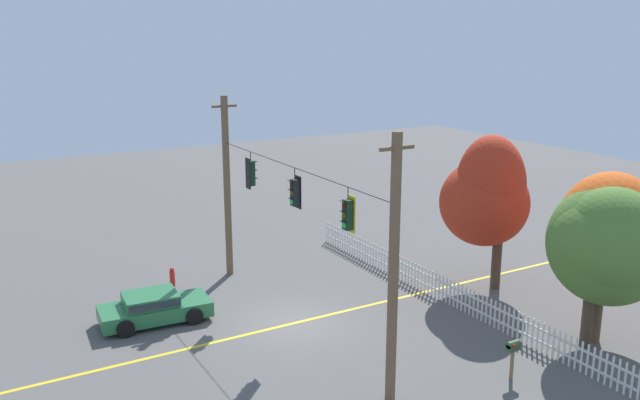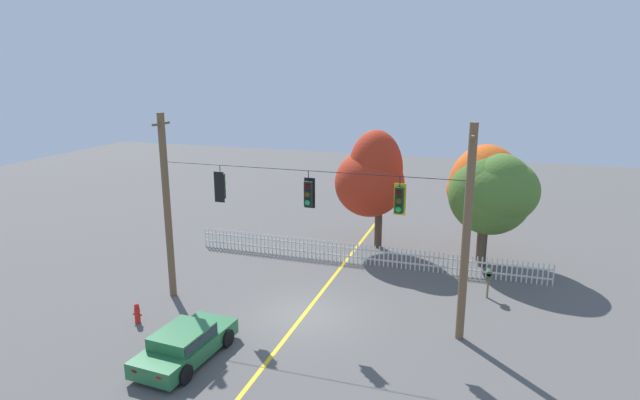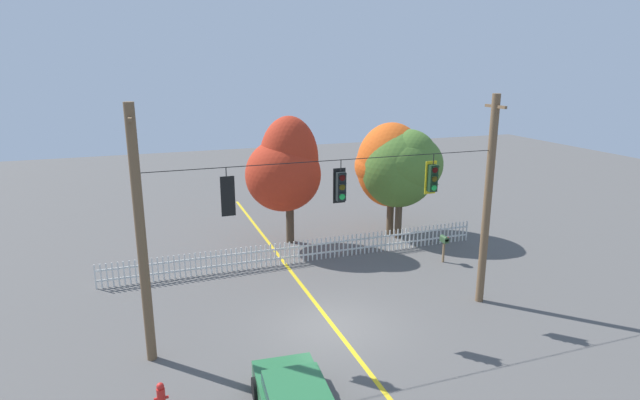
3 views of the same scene
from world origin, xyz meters
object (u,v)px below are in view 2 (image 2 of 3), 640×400
at_px(autumn_maple_mid, 487,190).
at_px(parked_car, 185,343).
at_px(traffic_signal_northbound_primary, 221,186).
at_px(traffic_signal_southbound_primary, 399,200).
at_px(traffic_signal_eastbound_side, 309,193).
at_px(roadside_mailbox, 489,275).
at_px(autumn_maple_near_fence, 372,178).
at_px(autumn_oak_far_east, 494,190).
at_px(fire_hydrant, 137,313).

height_order(autumn_maple_mid, parked_car, autumn_maple_mid).
distance_m(traffic_signal_northbound_primary, traffic_signal_southbound_primary, 7.18).
relative_size(traffic_signal_eastbound_side, autumn_maple_mid, 0.24).
height_order(autumn_maple_mid, roadside_mailbox, autumn_maple_mid).
xyz_separation_m(traffic_signal_northbound_primary, traffic_signal_southbound_primary, (7.18, 0.02, 0.00)).
xyz_separation_m(autumn_maple_near_fence, autumn_oak_far_east, (6.18, -0.41, -0.13)).
bearing_deg(traffic_signal_northbound_primary, roadside_mailbox, 20.78).
distance_m(traffic_signal_northbound_primary, autumn_maple_near_fence, 9.66).
distance_m(traffic_signal_southbound_primary, roadside_mailbox, 6.55).
height_order(traffic_signal_southbound_primary, autumn_oak_far_east, traffic_signal_southbound_primary).
bearing_deg(traffic_signal_eastbound_side, autumn_maple_mid, 53.52).
distance_m(traffic_signal_northbound_primary, autumn_oak_far_east, 13.33).
bearing_deg(roadside_mailbox, traffic_signal_northbound_primary, -159.22).
xyz_separation_m(traffic_signal_eastbound_side, roadside_mailbox, (6.78, 3.96, -4.00)).
bearing_deg(traffic_signal_northbound_primary, autumn_maple_near_fence, 63.52).
distance_m(traffic_signal_eastbound_side, autumn_maple_near_fence, 8.66).
relative_size(traffic_signal_northbound_primary, fire_hydrant, 1.81).
relative_size(traffic_signal_southbound_primary, autumn_oak_far_east, 0.25).
distance_m(traffic_signal_eastbound_side, autumn_maple_mid, 10.82).
height_order(autumn_maple_near_fence, fire_hydrant, autumn_maple_near_fence).
bearing_deg(parked_car, autumn_maple_near_fence, 75.01).
relative_size(autumn_maple_mid, autumn_oak_far_east, 1.05).
distance_m(autumn_maple_near_fence, roadside_mailbox, 8.28).
bearing_deg(roadside_mailbox, autumn_maple_mid, 94.72).
height_order(parked_car, roadside_mailbox, roadside_mailbox).
distance_m(autumn_maple_mid, roadside_mailbox, 5.41).
bearing_deg(autumn_maple_mid, traffic_signal_northbound_primary, -139.43).
bearing_deg(autumn_maple_mid, roadside_mailbox, -85.28).
bearing_deg(autumn_maple_near_fence, traffic_signal_eastbound_side, -93.71).
relative_size(traffic_signal_southbound_primary, autumn_maple_near_fence, 0.22).
height_order(traffic_signal_northbound_primary, autumn_maple_near_fence, autumn_maple_near_fence).
bearing_deg(traffic_signal_eastbound_side, fire_hydrant, -156.31).
bearing_deg(autumn_maple_mid, parked_car, -125.47).
height_order(autumn_maple_mid, autumn_oak_far_east, autumn_maple_mid).
bearing_deg(autumn_maple_near_fence, traffic_signal_southbound_primary, -71.29).
bearing_deg(fire_hydrant, traffic_signal_southbound_primary, 15.68).
height_order(traffic_signal_northbound_primary, traffic_signal_eastbound_side, same).
bearing_deg(autumn_maple_near_fence, roadside_mailbox, -36.54).
relative_size(autumn_maple_near_fence, roadside_mailbox, 5.08).
height_order(traffic_signal_northbound_primary, roadside_mailbox, traffic_signal_northbound_primary).
bearing_deg(parked_car, autumn_oak_far_east, 52.52).
height_order(parked_car, fire_hydrant, parked_car).
bearing_deg(traffic_signal_southbound_primary, fire_hydrant, -164.32).
relative_size(autumn_maple_mid, fire_hydrant, 7.34).
height_order(traffic_signal_eastbound_side, roadside_mailbox, traffic_signal_eastbound_side).
height_order(traffic_signal_northbound_primary, fire_hydrant, traffic_signal_northbound_primary).
height_order(traffic_signal_southbound_primary, fire_hydrant, traffic_signal_southbound_primary).
xyz_separation_m(traffic_signal_northbound_primary, autumn_maple_near_fence, (4.28, 8.59, -1.10)).
xyz_separation_m(autumn_oak_far_east, parked_car, (-9.66, -12.59, -3.23)).
xyz_separation_m(autumn_maple_near_fence, parked_car, (-3.48, -13.00, -3.37)).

